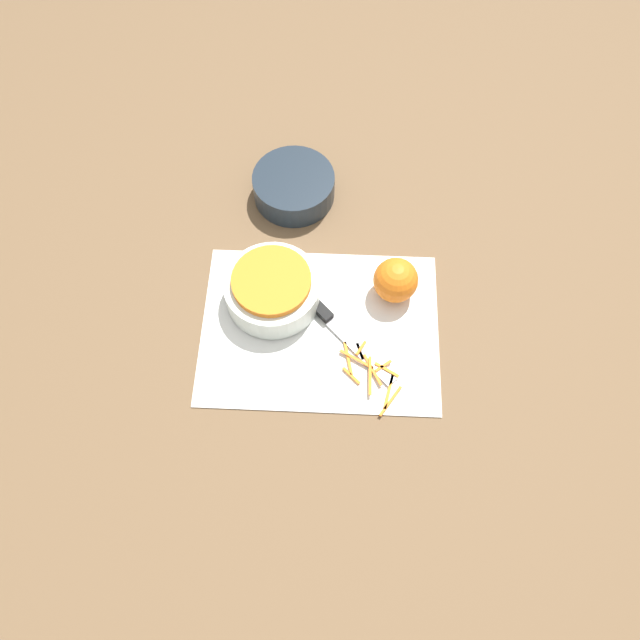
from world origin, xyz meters
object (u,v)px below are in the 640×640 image
object	(u,v)px
orange_left	(396,280)
bowl_speckled	(272,289)
bowl_dark	(294,186)
knife	(322,312)

from	to	relation	value
orange_left	bowl_speckled	bearing A→B (deg)	-174.12
bowl_dark	knife	bearing A→B (deg)	-75.86
bowl_speckled	orange_left	xyz separation A→B (m)	(0.23, 0.02, 0.01)
knife	orange_left	world-z (taller)	orange_left
bowl_speckled	bowl_dark	world-z (taller)	bowl_speckled
orange_left	bowl_dark	bearing A→B (deg)	132.17
bowl_speckled	bowl_dark	bearing A→B (deg)	84.44
bowl_speckled	bowl_dark	distance (m)	0.25
bowl_speckled	orange_left	bearing A→B (deg)	5.88
bowl_dark	orange_left	xyz separation A→B (m)	(0.20, -0.22, 0.02)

